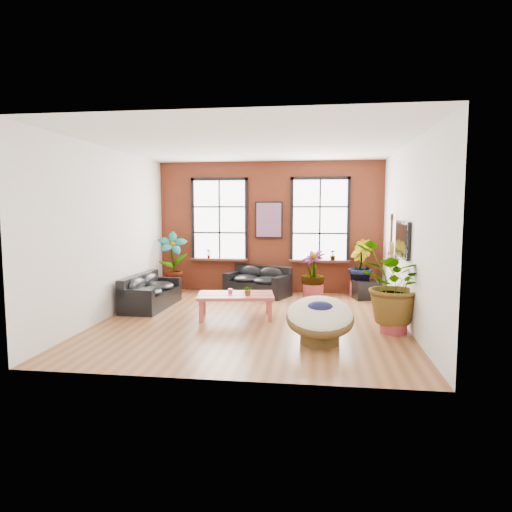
{
  "coord_description": "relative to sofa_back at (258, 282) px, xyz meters",
  "views": [
    {
      "loc": [
        1.28,
        -8.95,
        2.26
      ],
      "look_at": [
        0.0,
        0.6,
        1.25
      ],
      "focal_mm": 32.0,
      "sensor_mm": 36.0,
      "label": 1
    }
  ],
  "objects": [
    {
      "name": "media_box",
      "position": [
        2.72,
        -0.16,
        -0.11
      ],
      "size": [
        0.66,
        0.59,
        0.47
      ],
      "rotation": [
        0.0,
        0.0,
        0.25
      ],
      "color": "black",
      "rests_on": "ground"
    },
    {
      "name": "floor_plant_right_wall",
      "position": [
        2.88,
        -3.25,
        0.56
      ],
      "size": [
        1.73,
        1.77,
        1.49
      ],
      "primitive_type": "imported",
      "rotation": [
        0.0,
        0.0,
        4.07
      ],
      "color": "#1D4713",
      "rests_on": "ground"
    },
    {
      "name": "tv_wall_unit",
      "position": [
        3.15,
        -2.08,
        1.2
      ],
      "size": [
        0.13,
        1.86,
        1.2
      ],
      "color": "black",
      "rests_on": "room"
    },
    {
      "name": "poster",
      "position": [
        0.22,
        0.51,
        1.61
      ],
      "size": [
        0.74,
        0.06,
        0.98
      ],
      "color": "black",
      "rests_on": "room"
    },
    {
      "name": "coffee_table",
      "position": [
        -0.15,
        -2.49,
        0.1
      ],
      "size": [
        1.68,
        1.13,
        0.6
      ],
      "rotation": [
        0.0,
        0.0,
        0.16
      ],
      "color": "#AE463E",
      "rests_on": "ground"
    },
    {
      "name": "pot_back_right",
      "position": [
        2.63,
        0.15,
        -0.15
      ],
      "size": [
        0.66,
        0.66,
        0.39
      ],
      "rotation": [
        0.0,
        0.0,
        0.25
      ],
      "color": "#973134",
      "rests_on": "ground"
    },
    {
      "name": "sofa_back",
      "position": [
        0.0,
        0.0,
        0.0
      ],
      "size": [
        1.82,
        1.37,
        0.75
      ],
      "rotation": [
        0.0,
        0.0,
        -0.4
      ],
      "color": "black",
      "rests_on": "ground"
    },
    {
      "name": "room",
      "position": [
        0.22,
        -2.53,
        1.4
      ],
      "size": [
        6.04,
        6.54,
        3.54
      ],
      "color": "brown",
      "rests_on": "ground"
    },
    {
      "name": "pot_right_wall",
      "position": [
        2.91,
        -3.25,
        -0.17
      ],
      "size": [
        0.49,
        0.49,
        0.35
      ],
      "rotation": [
        0.0,
        0.0,
        0.02
      ],
      "color": "#973134",
      "rests_on": "ground"
    },
    {
      "name": "sofa_left",
      "position": [
        -2.29,
        -1.75,
        -0.0
      ],
      "size": [
        0.86,
        1.92,
        0.75
      ],
      "rotation": [
        0.0,
        0.0,
        1.54
      ],
      "color": "black",
      "rests_on": "ground"
    },
    {
      "name": "floor_plant_back_right",
      "position": [
        2.59,
        0.16,
        0.47
      ],
      "size": [
        0.72,
        0.83,
        1.32
      ],
      "primitive_type": "imported",
      "rotation": [
        0.0,
        0.0,
        1.78
      ],
      "color": "#1D4713",
      "rests_on": "ground"
    },
    {
      "name": "pot_mid",
      "position": [
        1.43,
        -0.28,
        -0.16
      ],
      "size": [
        0.57,
        0.57,
        0.37
      ],
      "rotation": [
        0.0,
        0.0,
        -0.14
      ],
      "color": "#973134",
      "rests_on": "ground"
    },
    {
      "name": "floor_plant_mid",
      "position": [
        1.41,
        -0.24,
        0.34
      ],
      "size": [
        0.85,
        0.85,
        1.07
      ],
      "primitive_type": "imported",
      "rotation": [
        0.0,
        0.0,
        5.61
      ],
      "color": "#1D4713",
      "rests_on": "ground"
    },
    {
      "name": "floor_plant_back_left",
      "position": [
        -2.3,
        0.01,
        0.56
      ],
      "size": [
        0.92,
        0.76,
        1.5
      ],
      "primitive_type": "imported",
      "rotation": [
        0.0,
        0.0,
        0.33
      ],
      "color": "#1D4713",
      "rests_on": "ground"
    },
    {
      "name": "sill_plant_left",
      "position": [
        -1.43,
        0.45,
        0.69
      ],
      "size": [
        0.17,
        0.17,
        0.27
      ],
      "primitive_type": "imported",
      "rotation": [
        0.0,
        0.0,
        0.79
      ],
      "color": "#1D4713",
      "rests_on": "room"
    },
    {
      "name": "table_plant",
      "position": [
        0.13,
        -2.62,
        0.27
      ],
      "size": [
        0.25,
        0.24,
        0.23
      ],
      "primitive_type": "imported",
      "rotation": [
        0.0,
        0.0,
        0.35
      ],
      "color": "#1D4713",
      "rests_on": "coffee_table"
    },
    {
      "name": "pot_back_left",
      "position": [
        -2.33,
        -0.01,
        -0.16
      ],
      "size": [
        0.65,
        0.65,
        0.36
      ],
      "rotation": [
        0.0,
        0.0,
        0.42
      ],
      "color": "#973134",
      "rests_on": "ground"
    },
    {
      "name": "sill_plant_right",
      "position": [
        1.92,
        0.45,
        0.69
      ],
      "size": [
        0.19,
        0.19,
        0.27
      ],
      "primitive_type": "imported",
      "rotation": [
        0.0,
        0.0,
        3.49
      ],
      "color": "#1D4713",
      "rests_on": "room"
    },
    {
      "name": "papasan_chair",
      "position": [
        1.57,
        -4.1,
        0.1
      ],
      "size": [
        1.17,
        1.19,
        0.85
      ],
      "rotation": [
        0.0,
        0.0,
        0.03
      ],
      "color": "brown",
      "rests_on": "ground"
    }
  ]
}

